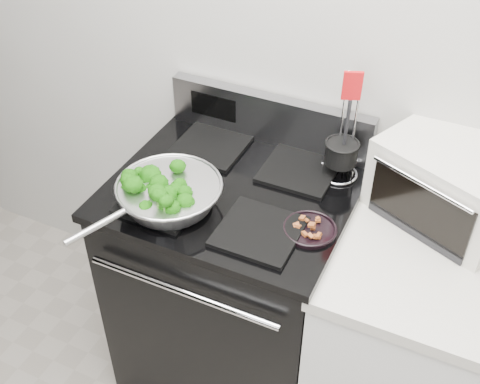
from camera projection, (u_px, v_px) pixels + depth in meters
The scene contains 8 objects.
back_wall at pixel (366, 50), 1.88m from camera, with size 4.00×0.02×2.70m, color silver.
gas_range at pixel (234, 281), 2.28m from camera, with size 0.79×0.69×1.13m.
counter at pixel (413, 350), 2.07m from camera, with size 0.62×0.68×0.92m.
skillet at pixel (169, 193), 1.88m from camera, with size 0.34×0.52×0.07m.
broccoli_pile at pixel (169, 188), 1.87m from camera, with size 0.27×0.27×0.09m, color #093404, non-canonical shape.
bacon_plate at pixel (310, 227), 1.81m from camera, with size 0.16×0.16×0.04m.
utensil_holder at pixel (341, 158), 1.99m from camera, with size 0.13×0.13×0.40m.
toaster_oven at pixel (452, 183), 1.85m from camera, with size 0.52×0.47×0.25m.
Camera 1 is at (0.38, 0.01, 2.19)m, focal length 45.00 mm.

